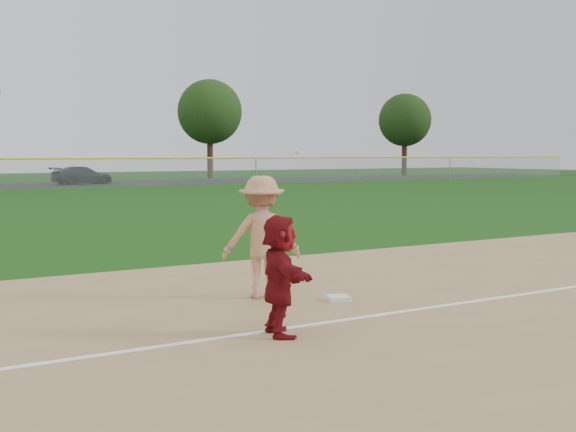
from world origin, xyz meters
TOP-DOWN VIEW (x-y plane):
  - ground at (0.00, 0.00)m, footprint 160.00×160.00m
  - foul_line at (0.00, -0.80)m, footprint 60.00×0.10m
  - first_base at (0.25, 0.36)m, footprint 0.43×0.43m
  - base_runner at (-1.65, -1.06)m, footprint 0.81×1.52m
  - car_right at (8.32, 46.12)m, footprint 4.92×2.79m
  - first_base_play at (-0.67, 1.21)m, footprint 1.46×1.13m
  - tree_3 at (22.00, 52.80)m, footprint 6.00×6.00m
  - tree_4 at (44.00, 51.20)m, footprint 5.60×5.60m

SIDE VIEW (x-z plane):
  - ground at x=0.00m, z-range 0.00..0.00m
  - foul_line at x=0.00m, z-range 0.02..0.03m
  - first_base at x=0.25m, z-range 0.02..0.10m
  - car_right at x=8.32m, z-range 0.01..1.36m
  - base_runner at x=-1.65m, z-range 0.02..1.59m
  - first_base_play at x=-0.67m, z-range -0.19..2.22m
  - tree_4 at x=44.00m, z-range 1.51..10.18m
  - tree_3 at x=22.00m, z-range 1.57..10.76m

